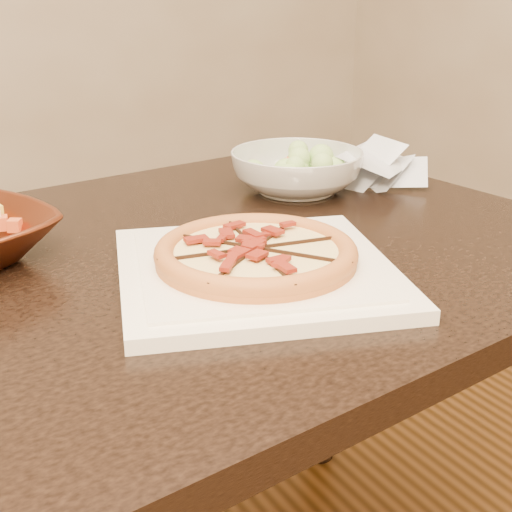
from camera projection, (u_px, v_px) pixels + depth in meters
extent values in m
cube|color=black|center=(132.00, 278.00, 0.95)|extent=(1.39, 0.97, 0.04)
cylinder|color=black|center=(323.00, 327.00, 1.63)|extent=(0.07, 0.07, 0.71)
cube|color=white|center=(256.00, 272.00, 0.89)|extent=(0.43, 0.43, 0.02)
cube|color=white|center=(256.00, 263.00, 0.89)|extent=(0.36, 0.36, 0.00)
cylinder|color=#B25123|center=(256.00, 257.00, 0.89)|extent=(0.25, 0.25, 0.01)
torus|color=#B25123|center=(256.00, 251.00, 0.88)|extent=(0.25, 0.25, 0.03)
cylinder|color=#FFEB9D|center=(256.00, 252.00, 0.88)|extent=(0.20, 0.20, 0.01)
cube|color=black|center=(256.00, 248.00, 0.88)|extent=(0.05, 0.25, 0.01)
cube|color=black|center=(256.00, 248.00, 0.88)|extent=(0.14, 0.21, 0.01)
cube|color=black|center=(256.00, 248.00, 0.88)|extent=(0.25, 0.05, 0.01)
cube|color=black|center=(256.00, 248.00, 0.88)|extent=(0.21, 0.14, 0.01)
cube|color=#A3251C|center=(270.00, 244.00, 0.89)|extent=(0.03, 0.02, 0.00)
cube|color=#A3251C|center=(283.00, 240.00, 0.90)|extent=(0.02, 0.02, 0.00)
cube|color=#A3251C|center=(289.00, 233.00, 0.92)|extent=(0.03, 0.02, 0.00)
cube|color=#A3251C|center=(265.00, 240.00, 0.90)|extent=(0.03, 0.02, 0.00)
cube|color=#A3251C|center=(265.00, 233.00, 0.92)|extent=(0.03, 0.03, 0.00)
cube|color=#A3251C|center=(256.00, 227.00, 0.95)|extent=(0.02, 0.03, 0.00)
cube|color=#A3251C|center=(250.00, 238.00, 0.91)|extent=(0.02, 0.03, 0.00)
cube|color=#A3251C|center=(237.00, 233.00, 0.93)|extent=(0.02, 0.02, 0.00)
cube|color=#A3251C|center=(217.00, 230.00, 0.94)|extent=(0.02, 0.03, 0.00)
cube|color=#A3251C|center=(231.00, 240.00, 0.90)|extent=(0.02, 0.03, 0.00)
cube|color=#A3251C|center=(210.00, 240.00, 0.90)|extent=(0.03, 0.03, 0.00)
cube|color=#A3251C|center=(238.00, 245.00, 0.88)|extent=(0.03, 0.03, 0.00)
cube|color=#A3251C|center=(219.00, 248.00, 0.88)|extent=(0.03, 0.02, 0.00)
cube|color=#A3251C|center=(202.00, 253.00, 0.86)|extent=(0.03, 0.02, 0.00)
cube|color=#A3251C|center=(236.00, 251.00, 0.86)|extent=(0.02, 0.02, 0.00)
cube|color=#A3251C|center=(226.00, 258.00, 0.84)|extent=(0.03, 0.02, 0.00)
cube|color=#A3251C|center=(225.00, 267.00, 0.82)|extent=(0.03, 0.02, 0.00)
cube|color=#A3251C|center=(248.00, 257.00, 0.85)|extent=(0.03, 0.03, 0.00)
cube|color=#A3251C|center=(256.00, 264.00, 0.82)|extent=(0.02, 0.03, 0.00)
cube|color=#A3251C|center=(260.00, 252.00, 0.86)|extent=(0.02, 0.03, 0.00)
cube|color=#A3251C|center=(273.00, 258.00, 0.84)|extent=(0.02, 0.02, 0.00)
cube|color=#A3251C|center=(293.00, 261.00, 0.83)|extent=(0.02, 0.03, 0.00)
cube|color=#A3251C|center=(274.00, 251.00, 0.87)|extent=(0.02, 0.03, 0.00)
cube|color=#A3251C|center=(295.00, 252.00, 0.86)|extent=(0.03, 0.03, 0.00)
cube|color=#A3251C|center=(316.00, 249.00, 0.87)|extent=(0.03, 0.03, 0.00)
cube|color=#A3251C|center=(283.00, 245.00, 0.88)|extent=(0.03, 0.02, 0.00)
imported|color=silver|center=(297.00, 172.00, 1.24)|extent=(0.28, 0.28, 0.07)
sphere|color=#B4DF83|center=(297.00, 141.00, 1.22)|extent=(0.04, 0.04, 0.04)
sphere|color=#B4DF83|center=(304.00, 139.00, 1.24)|extent=(0.04, 0.04, 0.04)
sphere|color=#B4DF83|center=(299.00, 136.00, 1.26)|extent=(0.04, 0.04, 0.04)
sphere|color=#B4DF83|center=(295.00, 140.00, 1.24)|extent=(0.04, 0.04, 0.04)
sphere|color=#B4DF83|center=(283.00, 138.00, 1.25)|extent=(0.04, 0.04, 0.04)
sphere|color=#B4DF83|center=(296.00, 141.00, 1.23)|extent=(0.04, 0.04, 0.04)
sphere|color=#B4DF83|center=(283.00, 141.00, 1.22)|extent=(0.04, 0.04, 0.04)
sphere|color=#B4DF83|center=(275.00, 144.00, 1.20)|extent=(0.04, 0.04, 0.04)
sphere|color=#B4DF83|center=(293.00, 143.00, 1.21)|extent=(0.04, 0.04, 0.04)
sphere|color=#B4DF83|center=(295.00, 146.00, 1.19)|extent=(0.04, 0.04, 0.04)
sphere|color=#B4DF83|center=(298.00, 142.00, 1.22)|extent=(0.04, 0.04, 0.04)
sphere|color=#B4DF83|center=(309.00, 144.00, 1.21)|extent=(0.04, 0.04, 0.04)
sphere|color=#B4DF83|center=(325.00, 143.00, 1.21)|extent=(0.04, 0.04, 0.04)
sphere|color=#B4DF83|center=(307.00, 141.00, 1.23)|extent=(0.04, 0.04, 0.04)
cube|color=#E5592E|center=(303.00, 142.00, 1.26)|extent=(0.02, 0.02, 0.01)
cube|color=#E5592E|center=(291.00, 151.00, 1.20)|extent=(0.02, 0.02, 0.01)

